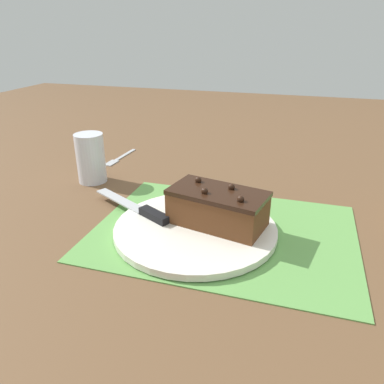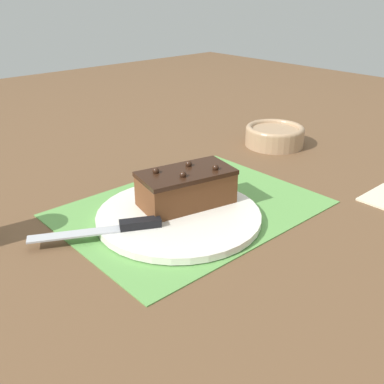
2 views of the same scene
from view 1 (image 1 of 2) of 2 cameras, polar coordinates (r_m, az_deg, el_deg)
ground_plane at (r=0.68m, az=4.84°, el=-6.09°), size 3.00×3.00×0.00m
placemat_woven at (r=0.68m, az=4.85°, el=-5.95°), size 0.46×0.34×0.00m
cake_plate at (r=0.67m, az=0.51°, el=-5.60°), size 0.29×0.29×0.01m
chocolate_cake at (r=0.66m, az=3.93°, el=-2.32°), size 0.18×0.12×0.07m
serving_knife at (r=0.72m, az=-7.59°, el=-2.71°), size 0.20×0.12×0.01m
drinking_glass at (r=0.91m, az=-15.18°, el=5.01°), size 0.07×0.07×0.12m
dessert_fork at (r=1.06m, az=-11.10°, el=5.09°), size 0.03×0.15×0.01m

